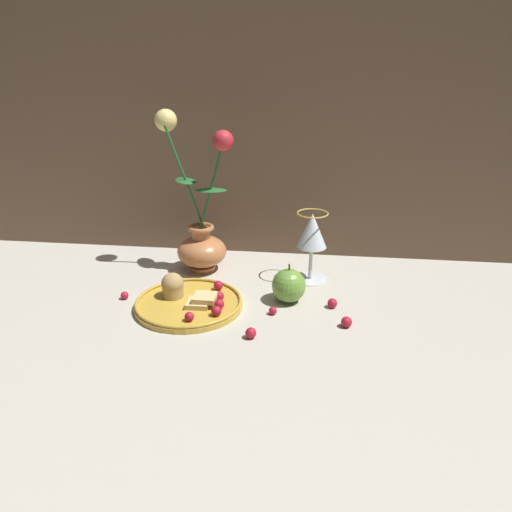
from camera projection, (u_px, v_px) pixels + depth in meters
The scene contains 10 objects.
ground_plane at pixel (225, 299), 1.00m from camera, with size 2.40×2.40×0.00m, color #B7B2A3.
vase at pixel (200, 231), 1.10m from camera, with size 0.17×0.11×0.35m.
plate_with_pastries at pixel (188, 301), 0.96m from camera, with size 0.21×0.21×0.06m.
wine_glass at pixel (312, 234), 1.05m from camera, with size 0.08×0.08×0.15m.
apple_beside_vase at pixel (289, 286), 0.98m from camera, with size 0.07×0.07×0.08m.
berry_near_plate at pixel (125, 295), 1.00m from camera, with size 0.02×0.02×0.02m, color #AD192D.
berry_front_center at pixel (273, 311), 0.94m from camera, with size 0.02×0.02×0.02m, color #AD192D.
berry_by_glass_stem at pixel (346, 322), 0.89m from camera, with size 0.02×0.02×0.02m, color #AD192D.
berry_under_candlestick at pixel (251, 333), 0.86m from camera, with size 0.02×0.02×0.02m, color #AD192D.
berry_far_right at pixel (332, 303), 0.96m from camera, with size 0.02×0.02×0.02m, color #AD192D.
Camera 1 is at (0.17, -0.88, 0.46)m, focal length 35.00 mm.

